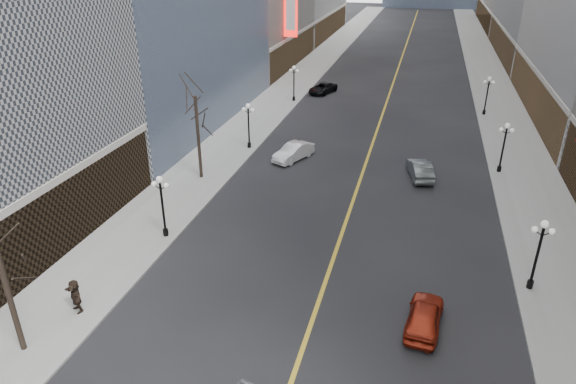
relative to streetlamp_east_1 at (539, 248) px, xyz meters
The scene contains 15 objects.
sidewalk_east 40.16m from the streetlamp_east_1, 86.85° to the left, with size 6.00×230.00×0.15m, color gray.
sidewalk_west 47.68m from the streetlamp_east_1, 122.82° to the left, with size 6.00×230.00×0.15m, color gray.
lane_line 51.45m from the streetlamp_east_1, 103.28° to the left, with size 0.25×200.00×0.02m, color gold.
streetlamp_east_1 is the anchor object (origin of this frame).
streetlamp_east_2 18.00m from the streetlamp_east_1, 90.00° to the left, with size 1.26×0.44×4.52m.
streetlamp_east_3 36.00m from the streetlamp_east_1, 90.00° to the left, with size 1.26×0.44×4.52m.
streetlamp_west_1 23.60m from the streetlamp_east_1, behind, with size 1.26×0.44×4.52m.
streetlamp_west_2 29.68m from the streetlamp_east_1, 142.67° to the left, with size 1.26×0.44×4.52m.
streetlamp_west_3 43.05m from the streetlamp_east_1, 123.25° to the left, with size 1.26×0.44×4.52m.
tree_west_far 27.41m from the streetlamp_east_1, 158.43° to the left, with size 3.60×3.60×7.92m.
car_nb_mid 24.85m from the streetlamp_east_1, 138.68° to the left, with size 1.65×4.73×1.56m, color silver.
car_nb_far 46.18m from the streetlamp_east_1, 116.81° to the left, with size 2.32×5.03×1.40m, color black.
car_sb_mid 8.08m from the streetlamp_east_1, 139.99° to the right, with size 1.77×4.40×1.50m, color maroon.
car_sb_far 16.73m from the streetlamp_east_1, 114.37° to the left, with size 1.65×4.72×1.56m, color #535A5C.
ped_west_far 26.05m from the streetlamp_east_1, 160.46° to the right, with size 1.82×0.52×1.96m, color black.
Camera 1 is at (4.43, 2.28, 18.36)m, focal length 32.00 mm.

